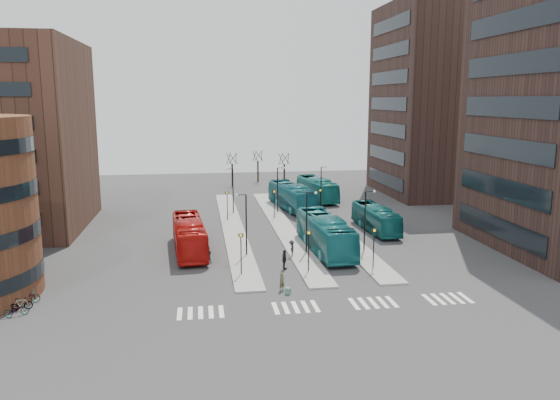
{
  "coord_description": "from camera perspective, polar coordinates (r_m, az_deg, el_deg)",
  "views": [
    {
      "loc": [
        -7.85,
        -33.83,
        15.28
      ],
      "look_at": [
        0.36,
        20.8,
        5.0
      ],
      "focal_mm": 35.0,
      "sensor_mm": 36.0,
      "label": 1
    }
  ],
  "objects": [
    {
      "name": "island_right",
      "position": [
        67.51,
        5.27,
        -2.52
      ],
      "size": [
        2.5,
        45.0,
        0.15
      ],
      "primitive_type": "cube",
      "color": "gray",
      "rests_on": "ground"
    },
    {
      "name": "island_mid",
      "position": [
        66.36,
        0.22,
        -2.71
      ],
      "size": [
        2.5,
        45.0,
        0.15
      ],
      "primitive_type": "cube",
      "color": "gray",
      "rests_on": "ground"
    },
    {
      "name": "commuter_a",
      "position": [
        52.18,
        -7.54,
        -5.69
      ],
      "size": [
        0.82,
        0.67,
        1.56
      ],
      "primitive_type": "imported",
      "rotation": [
        0.0,
        0.0,
        3.03
      ],
      "color": "black",
      "rests_on": "ground"
    },
    {
      "name": "island_left",
      "position": [
        65.73,
        -4.96,
        -2.87
      ],
      "size": [
        2.5,
        45.0,
        0.15
      ],
      "primitive_type": "cube",
      "color": "gray",
      "rests_on": "ground"
    },
    {
      "name": "sign_poles",
      "position": [
        59.03,
        0.88,
        -2.05
      ],
      "size": [
        12.45,
        22.12,
        3.65
      ],
      "color": "black",
      "rests_on": "ground"
    },
    {
      "name": "bicycle_mid",
      "position": [
        44.79,
        -25.46,
        -9.81
      ],
      "size": [
        1.67,
        1.04,
        0.97
      ],
      "primitive_type": "imported",
      "rotation": [
        0.0,
        0.0,
        1.96
      ],
      "color": "gray",
      "rests_on": "ground"
    },
    {
      "name": "bicycle_near",
      "position": [
        43.91,
        -25.83,
        -10.32
      ],
      "size": [
        1.73,
        1.19,
        0.86
      ],
      "primitive_type": "imported",
      "rotation": [
        0.0,
        0.0,
        1.99
      ],
      "color": "gray",
      "rests_on": "ground"
    },
    {
      "name": "ground",
      "position": [
        37.95,
        4.25,
        -13.24
      ],
      "size": [
        160.0,
        160.0,
        0.0
      ],
      "primitive_type": "plane",
      "color": "#2D2D2F",
      "rests_on": "ground"
    },
    {
      "name": "bicycle_far",
      "position": [
        46.09,
        -24.94,
        -9.2
      ],
      "size": [
        1.95,
        1.03,
        0.97
      ],
      "primitive_type": "imported",
      "rotation": [
        0.0,
        0.0,
        1.79
      ],
      "color": "gray",
      "rests_on": "ground"
    },
    {
      "name": "teal_bus_a",
      "position": [
        55.54,
        4.73,
        -3.52
      ],
      "size": [
        3.59,
        13.2,
        3.65
      ],
      "primitive_type": "imported",
      "rotation": [
        0.0,
        0.0,
        0.04
      ],
      "color": "#15676C",
      "rests_on": "ground"
    },
    {
      "name": "tower_far",
      "position": [
        92.81,
        17.13,
        9.91
      ],
      "size": [
        20.12,
        20.0,
        30.0
      ],
      "color": "#33211C",
      "rests_on": "ground"
    },
    {
      "name": "crosswalk_stripes",
      "position": [
        41.92,
        5.4,
        -10.88
      ],
      "size": [
        22.35,
        2.4,
        0.01
      ],
      "color": "silver",
      "rests_on": "ground"
    },
    {
      "name": "teal_bus_c",
      "position": [
        64.84,
        9.95,
        -1.91
      ],
      "size": [
        2.86,
        10.72,
        2.96
      ],
      "primitive_type": "imported",
      "rotation": [
        0.0,
        0.0,
        0.04
      ],
      "color": "#12595C",
      "rests_on": "ground"
    },
    {
      "name": "bare_trees",
      "position": [
        97.88,
        -2.31,
        3.16
      ],
      "size": [
        10.97,
        8.14,
        5.9
      ],
      "color": "black",
      "rests_on": "ground"
    },
    {
      "name": "traveller",
      "position": [
        44.47,
        0.21,
        -8.53
      ],
      "size": [
        0.65,
        0.61,
        1.5
      ],
      "primitive_type": "imported",
      "rotation": [
        0.0,
        0.0,
        0.61
      ],
      "color": "#4C462D",
      "rests_on": "ground"
    },
    {
      "name": "red_bus",
      "position": [
        55.87,
        -9.48,
        -3.68
      ],
      "size": [
        3.76,
        12.35,
        3.39
      ],
      "primitive_type": "imported",
      "rotation": [
        0.0,
        0.0,
        0.08
      ],
      "color": "#B4120D",
      "rests_on": "ground"
    },
    {
      "name": "lamp_posts",
      "position": [
        63.8,
        1.06,
        -0.03
      ],
      "size": [
        14.04,
        20.24,
        6.12
      ],
      "color": "black",
      "rests_on": "ground"
    },
    {
      "name": "commuter_b",
      "position": [
        49.73,
        0.46,
        -6.26
      ],
      "size": [
        0.84,
        1.15,
        1.81
      ],
      "primitive_type": "imported",
      "rotation": [
        0.0,
        0.0,
        1.15
      ],
      "color": "black",
      "rests_on": "ground"
    },
    {
      "name": "commuter_c",
      "position": [
        53.69,
        1.22,
        -5.09
      ],
      "size": [
        0.7,
        1.11,
        1.64
      ],
      "primitive_type": "imported",
      "rotation": [
        0.0,
        0.0,
        4.62
      ],
      "color": "black",
      "rests_on": "ground"
    },
    {
      "name": "teal_bus_b",
      "position": [
        76.14,
        1.26,
        0.35
      ],
      "size": [
        5.14,
        13.3,
        3.61
      ],
      "primitive_type": "imported",
      "rotation": [
        0.0,
        0.0,
        0.17
      ],
      "color": "#16616E",
      "rests_on": "ground"
    },
    {
      "name": "suitcase",
      "position": [
        43.87,
        0.82,
        -9.48
      ],
      "size": [
        0.52,
        0.48,
        0.53
      ],
      "primitive_type": "cube",
      "rotation": [
        0.0,
        0.0,
        -0.42
      ],
      "color": "navy",
      "rests_on": "ground"
    },
    {
      "name": "teal_bus_d",
      "position": [
        83.77,
        3.89,
        1.17
      ],
      "size": [
        4.35,
        12.3,
        3.35
      ],
      "primitive_type": "imported",
      "rotation": [
        0.0,
        0.0,
        0.13
      ],
      "color": "#16706C",
      "rests_on": "ground"
    }
  ]
}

